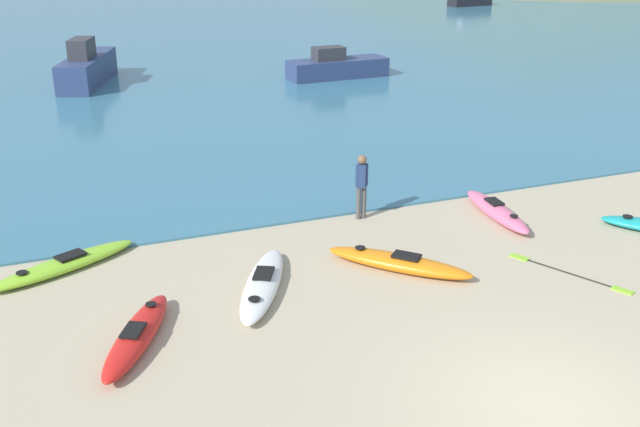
{
  "coord_description": "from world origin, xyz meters",
  "views": [
    {
      "loc": [
        -6.88,
        -7.75,
        7.11
      ],
      "look_at": [
        -0.75,
        7.7,
        0.5
      ],
      "focal_mm": 42.0,
      "sensor_mm": 36.0,
      "label": 1
    }
  ],
  "objects_px": {
    "moored_boat_0": "(87,68)",
    "loose_paddle": "(569,273)",
    "kayak_on_sand_0": "(399,262)",
    "person_near_waterline": "(362,183)",
    "kayak_on_sand_4": "(64,264)",
    "moored_boat_1": "(337,67)",
    "kayak_on_sand_3": "(497,211)",
    "kayak_on_sand_1": "(137,335)",
    "kayak_on_sand_5": "(263,284)"
  },
  "relations": [
    {
      "from": "moored_boat_1",
      "to": "kayak_on_sand_0",
      "type": "bearing_deg",
      "value": -109.05
    },
    {
      "from": "kayak_on_sand_5",
      "to": "kayak_on_sand_3",
      "type": "bearing_deg",
      "value": 13.55
    },
    {
      "from": "moored_boat_0",
      "to": "loose_paddle",
      "type": "relative_size",
      "value": 2.17
    },
    {
      "from": "kayak_on_sand_3",
      "to": "kayak_on_sand_4",
      "type": "xyz_separation_m",
      "value": [
        -10.4,
        0.87,
        -0.05
      ]
    },
    {
      "from": "kayak_on_sand_1",
      "to": "kayak_on_sand_3",
      "type": "xyz_separation_m",
      "value": [
        9.41,
        2.75,
        0.01
      ]
    },
    {
      "from": "kayak_on_sand_1",
      "to": "kayak_on_sand_4",
      "type": "distance_m",
      "value": 3.76
    },
    {
      "from": "kayak_on_sand_5",
      "to": "loose_paddle",
      "type": "height_order",
      "value": "kayak_on_sand_5"
    },
    {
      "from": "kayak_on_sand_5",
      "to": "person_near_waterline",
      "type": "height_order",
      "value": "person_near_waterline"
    },
    {
      "from": "kayak_on_sand_0",
      "to": "kayak_on_sand_4",
      "type": "bearing_deg",
      "value": 158.5
    },
    {
      "from": "kayak_on_sand_1",
      "to": "moored_boat_0",
      "type": "xyz_separation_m",
      "value": [
        1.41,
        23.14,
        0.62
      ]
    },
    {
      "from": "moored_boat_0",
      "to": "moored_boat_1",
      "type": "distance_m",
      "value": 11.36
    },
    {
      "from": "kayak_on_sand_4",
      "to": "moored_boat_1",
      "type": "xyz_separation_m",
      "value": [
        13.42,
        16.75,
        0.43
      ]
    },
    {
      "from": "kayak_on_sand_4",
      "to": "moored_boat_1",
      "type": "height_order",
      "value": "moored_boat_1"
    },
    {
      "from": "loose_paddle",
      "to": "person_near_waterline",
      "type": "bearing_deg",
      "value": 121.91
    },
    {
      "from": "kayak_on_sand_3",
      "to": "kayak_on_sand_4",
      "type": "bearing_deg",
      "value": 175.2
    },
    {
      "from": "kayak_on_sand_1",
      "to": "loose_paddle",
      "type": "xyz_separation_m",
      "value": [
        9.02,
        -0.54,
        -0.16
      ]
    },
    {
      "from": "kayak_on_sand_3",
      "to": "loose_paddle",
      "type": "xyz_separation_m",
      "value": [
        -0.39,
        -3.29,
        -0.17
      ]
    },
    {
      "from": "moored_boat_0",
      "to": "kayak_on_sand_4",
      "type": "bearing_deg",
      "value": -97.03
    },
    {
      "from": "kayak_on_sand_0",
      "to": "kayak_on_sand_3",
      "type": "bearing_deg",
      "value": 25.74
    },
    {
      "from": "kayak_on_sand_5",
      "to": "person_near_waterline",
      "type": "relative_size",
      "value": 1.96
    },
    {
      "from": "kayak_on_sand_1",
      "to": "kayak_on_sand_5",
      "type": "xyz_separation_m",
      "value": [
        2.7,
        1.14,
        -0.03
      ]
    },
    {
      "from": "kayak_on_sand_1",
      "to": "moored_boat_1",
      "type": "relative_size",
      "value": 0.62
    },
    {
      "from": "kayak_on_sand_0",
      "to": "moored_boat_0",
      "type": "relative_size",
      "value": 0.5
    },
    {
      "from": "moored_boat_1",
      "to": "moored_boat_0",
      "type": "bearing_deg",
      "value": 165.9
    },
    {
      "from": "kayak_on_sand_0",
      "to": "kayak_on_sand_4",
      "type": "height_order",
      "value": "kayak_on_sand_0"
    },
    {
      "from": "moored_boat_0",
      "to": "moored_boat_1",
      "type": "height_order",
      "value": "moored_boat_0"
    },
    {
      "from": "loose_paddle",
      "to": "kayak_on_sand_4",
      "type": "bearing_deg",
      "value": 157.43
    },
    {
      "from": "kayak_on_sand_0",
      "to": "person_near_waterline",
      "type": "xyz_separation_m",
      "value": [
        0.48,
        3.01,
        0.78
      ]
    },
    {
      "from": "kayak_on_sand_3",
      "to": "kayak_on_sand_4",
      "type": "relative_size",
      "value": 0.91
    },
    {
      "from": "kayak_on_sand_1",
      "to": "kayak_on_sand_3",
      "type": "distance_m",
      "value": 9.8
    },
    {
      "from": "loose_paddle",
      "to": "moored_boat_1",
      "type": "bearing_deg",
      "value": 80.76
    },
    {
      "from": "kayak_on_sand_3",
      "to": "loose_paddle",
      "type": "distance_m",
      "value": 3.32
    },
    {
      "from": "kayak_on_sand_3",
      "to": "moored_boat_0",
      "type": "distance_m",
      "value": 21.91
    },
    {
      "from": "kayak_on_sand_1",
      "to": "person_near_waterline",
      "type": "distance_m",
      "value": 7.42
    },
    {
      "from": "kayak_on_sand_4",
      "to": "moored_boat_1",
      "type": "relative_size",
      "value": 0.71
    },
    {
      "from": "kayak_on_sand_4",
      "to": "kayak_on_sand_5",
      "type": "relative_size",
      "value": 1.03
    },
    {
      "from": "moored_boat_0",
      "to": "moored_boat_1",
      "type": "relative_size",
      "value": 1.18
    },
    {
      "from": "kayak_on_sand_0",
      "to": "kayak_on_sand_3",
      "type": "distance_m",
      "value": 4.09
    },
    {
      "from": "loose_paddle",
      "to": "kayak_on_sand_1",
      "type": "bearing_deg",
      "value": 176.61
    },
    {
      "from": "kayak_on_sand_3",
      "to": "person_near_waterline",
      "type": "distance_m",
      "value": 3.52
    },
    {
      "from": "kayak_on_sand_4",
      "to": "person_near_waterline",
      "type": "xyz_separation_m",
      "value": [
        7.2,
        0.36,
        0.82
      ]
    },
    {
      "from": "kayak_on_sand_0",
      "to": "person_near_waterline",
      "type": "height_order",
      "value": "person_near_waterline"
    },
    {
      "from": "moored_boat_0",
      "to": "person_near_waterline",
      "type": "bearing_deg",
      "value": -75.95
    },
    {
      "from": "kayak_on_sand_4",
      "to": "kayak_on_sand_3",
      "type": "bearing_deg",
      "value": -4.8
    },
    {
      "from": "kayak_on_sand_4",
      "to": "person_near_waterline",
      "type": "distance_m",
      "value": 7.25
    },
    {
      "from": "kayak_on_sand_5",
      "to": "loose_paddle",
      "type": "distance_m",
      "value": 6.54
    },
    {
      "from": "moored_boat_1",
      "to": "loose_paddle",
      "type": "relative_size",
      "value": 1.84
    },
    {
      "from": "person_near_waterline",
      "to": "moored_boat_1",
      "type": "xyz_separation_m",
      "value": [
        6.22,
        16.39,
        -0.39
      ]
    },
    {
      "from": "kayak_on_sand_0",
      "to": "person_near_waterline",
      "type": "bearing_deg",
      "value": 80.99
    },
    {
      "from": "kayak_on_sand_4",
      "to": "moored_boat_0",
      "type": "relative_size",
      "value": 0.6
    }
  ]
}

